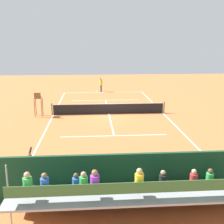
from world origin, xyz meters
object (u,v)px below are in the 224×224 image
tennis_net (109,109)px  line_judge (30,168)px  umpire_chair (38,102)px  tennis_ball_near (86,93)px  courtside_bench (190,175)px  tennis_racket (97,91)px  equipment_bag (155,185)px  bleacher_stand (133,194)px  tennis_player (101,84)px

tennis_net → line_judge: size_ratio=5.35×
tennis_net → umpire_chair: 6.26m
umpire_chair → tennis_ball_near: bearing=-110.3°
umpire_chair → courtside_bench: 15.82m
tennis_ball_near → tennis_racket: bearing=-131.8°
equipment_bag → umpire_chair: bearing=-60.2°
equipment_bag → tennis_net: bearing=-84.6°
bleacher_stand → tennis_racket: bleacher_stand is taller
umpire_chair → tennis_racket: size_ratio=3.74×
equipment_bag → line_judge: size_ratio=0.47×
tennis_player → tennis_racket: bearing=-36.0°
tennis_net → tennis_player: 11.47m
equipment_bag → bleacher_stand: bearing=56.4°
tennis_net → equipment_bag: bearing=95.4°
line_judge → tennis_racket: bearing=-97.9°
bleacher_stand → equipment_bag: size_ratio=10.07×
tennis_net → tennis_racket: (0.85, -11.85, -0.49)m
tennis_player → tennis_ball_near: 2.53m
tennis_ball_near → line_judge: size_ratio=0.03×
bleacher_stand → line_judge: bearing=-29.5°
tennis_player → courtside_bench: bearing=97.4°
tennis_racket → line_judge: bearing=82.1°
courtside_bench → tennis_player: size_ratio=0.93×
umpire_chair → courtside_bench: umpire_chair is taller
tennis_net → bleacher_stand: bleacher_stand is taller
bleacher_stand → tennis_racket: 27.25m
bleacher_stand → line_judge: bleacher_stand is taller
equipment_bag → tennis_ball_near: bearing=-81.4°
tennis_racket → line_judge: size_ratio=0.30×
tennis_racket → tennis_net: bearing=94.1°
tennis_ball_near → line_judge: line_judge is taller
courtside_bench → tennis_ball_near: size_ratio=27.27×
tennis_net → tennis_racket: bearing=-85.9°
bleacher_stand → tennis_player: 26.82m
umpire_chair → courtside_bench: size_ratio=1.19×
bleacher_stand → tennis_ball_near: 25.72m
umpire_chair → line_judge: 12.76m
tennis_net → courtside_bench: 13.58m
equipment_bag → tennis_player: bearing=-86.4°
tennis_player → umpire_chair: bearing=63.4°
tennis_net → tennis_racket: tennis_net is taller
courtside_bench → line_judge: bearing=-2.5°
tennis_player → tennis_racket: (0.55, -0.40, -1.00)m
umpire_chair → tennis_player: umpire_chair is taller
bleacher_stand → tennis_ball_near: bearing=-85.0°
line_judge → tennis_player: bearing=-99.3°
bleacher_stand → line_judge: size_ratio=4.70×
tennis_net → bleacher_stand: bearing=89.9°
courtside_bench → tennis_racket: (3.74, -25.12, -0.54)m
umpire_chair → equipment_bag: size_ratio=2.38×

